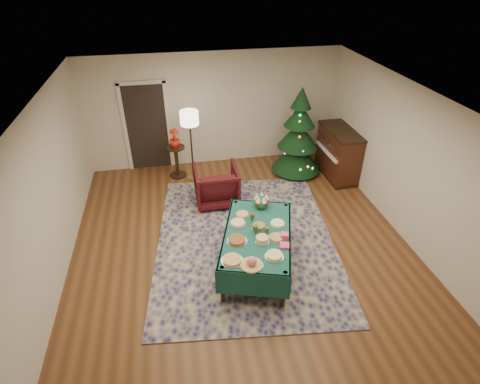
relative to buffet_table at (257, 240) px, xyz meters
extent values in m
plane|color=#593319|center=(-0.14, 0.43, -0.58)|extent=(7.00, 7.00, 0.00)
plane|color=white|center=(-0.14, 0.43, 2.12)|extent=(7.00, 7.00, 0.00)
plane|color=beige|center=(-0.14, 3.93, 0.77)|extent=(6.00, 0.00, 6.00)
plane|color=beige|center=(-3.14, 0.43, 0.77)|extent=(0.00, 7.00, 7.00)
plane|color=beige|center=(2.86, 0.43, 0.77)|extent=(0.00, 7.00, 7.00)
cube|color=black|center=(-1.74, 3.92, 0.44)|extent=(0.92, 0.02, 2.04)
cube|color=silver|center=(-2.24, 3.91, 0.47)|extent=(0.08, 0.04, 2.14)
cube|color=silver|center=(-1.24, 3.91, 0.47)|extent=(0.08, 0.04, 2.14)
cube|color=silver|center=(-1.74, 3.91, 1.52)|extent=(1.08, 0.04, 0.08)
cube|color=#16154E|center=(-0.05, 0.71, -0.57)|extent=(3.68, 4.55, 0.02)
cylinder|color=black|center=(-0.68, -0.66, -0.22)|extent=(0.07, 0.07, 0.72)
cylinder|color=black|center=(-0.18, 0.93, -0.22)|extent=(0.07, 0.07, 0.72)
cylinder|color=black|center=(0.18, -0.93, -0.22)|extent=(0.07, 0.07, 0.72)
cylinder|color=black|center=(0.68, 0.66, -0.22)|extent=(0.07, 0.07, 0.72)
cube|color=#134335|center=(0.00, 0.00, 0.12)|extent=(1.55, 2.05, 0.04)
cube|color=#134335|center=(0.27, 0.86, -0.08)|extent=(1.04, 0.35, 0.45)
cube|color=#134335|center=(-0.27, -0.86, -0.08)|extent=(1.04, 0.35, 0.45)
cube|color=#134335|center=(0.49, -0.15, -0.08)|extent=(0.58, 1.78, 0.45)
cube|color=#134335|center=(-0.49, 0.15, -0.08)|extent=(0.58, 1.78, 0.45)
cylinder|color=silver|center=(-0.51, -0.56, 0.15)|extent=(0.32, 0.32, 0.01)
cylinder|color=tan|center=(-0.51, -0.56, 0.17)|extent=(0.28, 0.28, 0.03)
cylinder|color=silver|center=(-0.26, -0.71, 0.15)|extent=(0.34, 0.34, 0.01)
sphere|color=#CC727A|center=(-0.26, -0.71, 0.23)|extent=(0.14, 0.14, 0.14)
cylinder|color=silver|center=(0.11, -0.60, 0.15)|extent=(0.28, 0.28, 0.01)
cylinder|color=#D8D172|center=(0.11, -0.60, 0.18)|extent=(0.24, 0.24, 0.05)
cylinder|color=silver|center=(-0.36, -0.14, 0.15)|extent=(0.32, 0.32, 0.01)
cylinder|color=brown|center=(-0.36, -0.14, 0.17)|extent=(0.27, 0.27, 0.04)
cylinder|color=silver|center=(0.02, -0.23, 0.15)|extent=(0.22, 0.22, 0.01)
cylinder|color=tan|center=(0.02, -0.23, 0.20)|extent=(0.19, 0.19, 0.09)
cylinder|color=silver|center=(0.26, -0.20, 0.15)|extent=(0.26, 0.26, 0.01)
cylinder|color=#B2844C|center=(0.26, -0.20, 0.17)|extent=(0.22, 0.22, 0.03)
cylinder|color=silver|center=(-0.27, 0.28, 0.15)|extent=(0.28, 0.28, 0.01)
cylinder|color=#D8BF7F|center=(-0.27, 0.28, 0.17)|extent=(0.24, 0.24, 0.04)
cylinder|color=silver|center=(0.05, 0.11, 0.15)|extent=(0.24, 0.24, 0.01)
cylinder|color=maroon|center=(0.05, 0.11, 0.18)|extent=(0.20, 0.20, 0.06)
cylinder|color=silver|center=(0.37, 0.15, 0.15)|extent=(0.26, 0.26, 0.01)
cylinder|color=#F2EACC|center=(0.37, 0.15, 0.17)|extent=(0.22, 0.22, 0.03)
cylinder|color=silver|center=(-0.15, 0.51, 0.15)|extent=(0.24, 0.24, 0.01)
cylinder|color=tan|center=(-0.15, 0.51, 0.17)|extent=(0.21, 0.21, 0.03)
cone|color=#2D471E|center=(-0.02, 0.30, 0.19)|extent=(0.07, 0.07, 0.09)
cylinder|color=#2D471E|center=(-0.02, 0.30, 0.27)|extent=(0.08, 0.08, 0.09)
cone|color=#2D471E|center=(0.13, -0.10, 0.19)|extent=(0.07, 0.07, 0.09)
cylinder|color=#2D471E|center=(0.13, -0.10, 0.27)|extent=(0.08, 0.08, 0.09)
cone|color=#2D471E|center=(-0.04, -0.02, 0.19)|extent=(0.07, 0.07, 0.09)
cylinder|color=#2D471E|center=(-0.04, -0.02, 0.27)|extent=(0.08, 0.08, 0.09)
cube|color=#E74078|center=(0.33, -0.40, 0.16)|extent=(0.18, 0.18, 0.04)
cube|color=#F9456C|center=(0.38, -0.22, 0.19)|extent=(0.14, 0.14, 0.10)
sphere|color=#1E4C1E|center=(0.23, 0.68, 0.24)|extent=(0.25, 0.25, 0.25)
cone|color=white|center=(0.32, 0.68, 0.35)|extent=(0.10, 0.10, 0.12)
cone|color=white|center=(0.26, 0.76, 0.35)|extent=(0.10, 0.10, 0.12)
cone|color=white|center=(0.16, 0.73, 0.35)|extent=(0.10, 0.10, 0.12)
cone|color=white|center=(0.16, 0.63, 0.35)|extent=(0.10, 0.10, 0.12)
cone|color=white|center=(0.26, 0.60, 0.35)|extent=(0.10, 0.10, 0.12)
sphere|color=#B20C0F|center=(0.32, 0.74, 0.28)|extent=(0.07, 0.07, 0.07)
sphere|color=#B20C0F|center=(0.17, 0.77, 0.28)|extent=(0.07, 0.07, 0.07)
sphere|color=#B20C0F|center=(0.14, 0.62, 0.28)|extent=(0.07, 0.07, 0.07)
sphere|color=#B20C0F|center=(0.29, 0.60, 0.28)|extent=(0.07, 0.07, 0.07)
imported|color=#410D11|center=(-0.38, 2.07, -0.13)|extent=(0.88, 0.82, 0.90)
cylinder|color=#A57F3F|center=(-0.78, 3.13, -0.56)|extent=(0.28, 0.28, 0.03)
cylinder|color=black|center=(-0.78, 3.13, 0.18)|extent=(0.04, 0.04, 1.51)
cylinder|color=#FFEABF|center=(-0.78, 3.13, 0.93)|extent=(0.40, 0.40, 0.30)
cylinder|color=black|center=(-1.14, 3.34, -0.56)|extent=(0.38, 0.38, 0.04)
cylinder|color=black|center=(-1.14, 3.34, -0.20)|extent=(0.09, 0.09, 0.70)
cylinder|color=black|center=(-1.14, 3.34, 0.17)|extent=(0.43, 0.43, 0.03)
imported|color=red|center=(-1.14, 3.34, 0.30)|extent=(0.24, 0.43, 0.24)
cylinder|color=black|center=(1.66, 2.97, -0.49)|extent=(0.12, 0.12, 0.17)
cone|color=black|center=(1.66, 2.97, -0.11)|extent=(1.44, 1.44, 0.73)
cone|color=black|center=(1.66, 2.97, 0.41)|extent=(1.18, 1.18, 0.62)
cone|color=black|center=(1.66, 2.97, 0.88)|extent=(0.89, 0.89, 0.52)
cone|color=black|center=(1.66, 2.97, 1.28)|extent=(0.58, 0.58, 0.47)
cube|color=black|center=(2.56, 2.66, -0.54)|extent=(0.60, 1.32, 0.07)
cube|color=#33180C|center=(2.56, 2.66, 0.00)|extent=(0.58, 1.30, 1.07)
cube|color=black|center=(2.56, 2.66, 0.55)|extent=(0.62, 1.34, 0.05)
cube|color=white|center=(2.29, 2.66, 0.07)|extent=(0.14, 1.11, 0.06)
camera|label=1|loc=(-1.18, -4.54, 3.93)|focal=28.00mm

